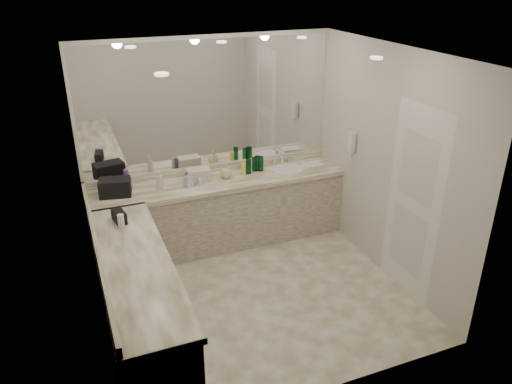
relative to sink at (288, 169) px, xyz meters
name	(u,v)px	position (x,y,z in m)	size (l,w,h in m)	color
floor	(255,293)	(-0.95, -1.20, -0.90)	(3.20, 3.20, 0.00)	silver
ceiling	(255,54)	(-0.95, -1.20, 1.71)	(3.20, 3.20, 0.00)	white
wall_back	(211,142)	(-0.95, 0.30, 0.41)	(3.20, 0.02, 2.60)	beige
wall_left	(89,214)	(-2.55, -1.20, 0.41)	(0.02, 3.00, 2.60)	beige
wall_right	(388,165)	(0.65, -1.20, 0.41)	(0.02, 3.00, 2.60)	beige
vanity_back_base	(220,214)	(-0.95, 0.00, -0.48)	(3.20, 0.60, 0.84)	beige
vanity_back_top	(219,182)	(-0.95, -0.01, -0.03)	(3.20, 0.64, 0.06)	white
vanity_left_base	(138,305)	(-2.25, -1.50, -0.48)	(0.60, 2.40, 0.84)	beige
vanity_left_top	(134,265)	(-2.24, -1.50, -0.03)	(0.64, 2.42, 0.06)	white
backsplash_back	(212,168)	(-0.95, 0.28, 0.05)	(3.20, 0.04, 0.10)	white
backsplash_left	(97,247)	(-2.53, -1.20, 0.05)	(0.04, 3.00, 0.10)	white
mirror_back	(209,105)	(-0.95, 0.29, 0.88)	(3.12, 0.01, 1.55)	white
mirror_left	(83,164)	(-2.54, -1.20, 0.88)	(0.01, 2.92, 1.55)	white
sink	(288,169)	(0.00, 0.00, 0.00)	(0.44, 0.44, 0.03)	white
faucet	(282,159)	(0.00, 0.21, 0.07)	(0.24, 0.16, 0.14)	silver
wall_phone	(351,142)	(0.61, -0.50, 0.46)	(0.06, 0.10, 0.24)	white
door	(413,203)	(0.64, -1.70, 0.16)	(0.02, 0.82, 2.10)	white
black_toiletry_bag	(115,187)	(-2.20, 0.01, 0.11)	(0.35, 0.22, 0.20)	black
black_bag_spill	(119,216)	(-2.25, -0.66, 0.07)	(0.10, 0.23, 0.12)	black
cream_cosmetic_case	(199,175)	(-1.19, 0.06, 0.09)	(0.28, 0.17, 0.16)	beige
hand_towel	(313,165)	(0.34, -0.05, 0.03)	(0.26, 0.17, 0.04)	white
lotion_left	(121,221)	(-2.25, -0.81, 0.08)	(0.07, 0.07, 0.15)	white
soap_bottle_a	(159,180)	(-1.68, 0.02, 0.11)	(0.08, 0.08, 0.21)	silver
soap_bottle_b	(189,179)	(-1.34, -0.05, 0.10)	(0.09, 0.09, 0.19)	silver
soap_bottle_c	(226,171)	(-0.84, 0.03, 0.10)	(0.15, 0.15, 0.19)	#D6C286
green_bottle_0	(248,166)	(-0.54, 0.05, 0.10)	(0.07, 0.07, 0.20)	#0C5222
green_bottle_1	(257,163)	(-0.39, 0.12, 0.10)	(0.06, 0.06, 0.20)	#0C5222
green_bottle_2	(254,164)	(-0.43, 0.11, 0.10)	(0.06, 0.06, 0.18)	#0C5222
green_bottle_3	(261,164)	(-0.35, 0.09, 0.10)	(0.07, 0.07, 0.19)	#0C5222
amenity_bottle_0	(200,182)	(-1.21, -0.07, 0.05)	(0.06, 0.06, 0.09)	silver
amenity_bottle_1	(130,184)	(-2.01, 0.14, 0.07)	(0.06, 0.06, 0.13)	#9966B2
amenity_bottle_2	(244,168)	(-0.60, 0.07, 0.08)	(0.06, 0.06, 0.15)	#F2D84C
amenity_bottle_3	(121,188)	(-2.12, 0.06, 0.07)	(0.05, 0.05, 0.13)	#E0B28C
amenity_bottle_4	(130,186)	(-2.02, 0.10, 0.05)	(0.05, 0.05, 0.10)	silver
amenity_bottle_5	(188,179)	(-1.34, 0.02, 0.08)	(0.06, 0.06, 0.15)	#3F3F4C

